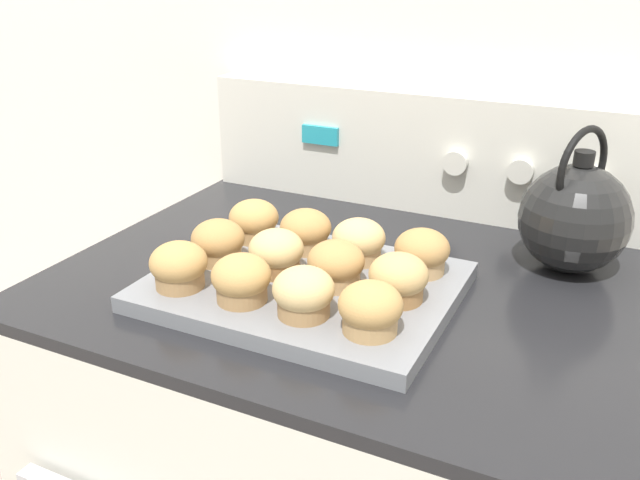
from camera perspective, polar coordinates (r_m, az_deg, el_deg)
The scene contains 16 objects.
wall_back at distance 1.19m, azimuth 9.88°, elevation 17.50°, with size 8.00×0.05×2.40m.
control_panel at distance 1.18m, azimuth 8.51°, elevation 7.36°, with size 0.78×0.07×0.20m.
muffin_pan at distance 0.89m, azimuth -1.34°, elevation -3.92°, with size 0.39×0.30×0.02m.
muffin_r0_c0 at distance 0.87m, azimuth -11.80°, elevation -2.18°, with size 0.07×0.07×0.06m.
muffin_r0_c1 at distance 0.83m, azimuth -6.64°, elevation -3.32°, with size 0.07×0.07×0.06m.
muffin_r0_c2 at distance 0.79m, azimuth -1.39°, elevation -4.50°, with size 0.07×0.07×0.06m.
muffin_r0_c3 at distance 0.76m, azimuth 4.27°, elevation -5.83°, with size 0.07×0.07×0.06m.
muffin_r1_c0 at distance 0.94m, azimuth -8.57°, elevation -0.18°, with size 0.07×0.07×0.06m.
muffin_r1_c1 at distance 0.90m, azimuth -3.70°, elevation -1.07°, with size 0.07×0.07×0.06m.
muffin_r1_c2 at distance 0.86m, azimuth 1.35°, elevation -2.10°, with size 0.07×0.07×0.06m.
muffin_r1_c3 at distance 0.83m, azimuth 6.62°, elevation -3.25°, with size 0.07×0.07×0.06m.
muffin_r2_c0 at distance 1.00m, azimuth -5.59°, elevation 1.62°, with size 0.07×0.07×0.06m.
muffin_r2_c1 at distance 0.96m, azimuth -1.22°, elevation 0.77°, with size 0.07×0.07×0.06m.
muffin_r2_c2 at distance 0.93m, azimuth 3.28°, elevation -0.10°, with size 0.07×0.07×0.06m.
muffin_r2_c3 at distance 0.90m, azimuth 8.57°, elevation -1.03°, with size 0.07×0.07×0.06m.
tea_kettle at distance 1.00m, azimuth 20.71°, elevation 1.91°, with size 0.15×0.18×0.21m.
Camera 1 is at (0.33, -0.45, 1.31)m, focal length 38.00 mm.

